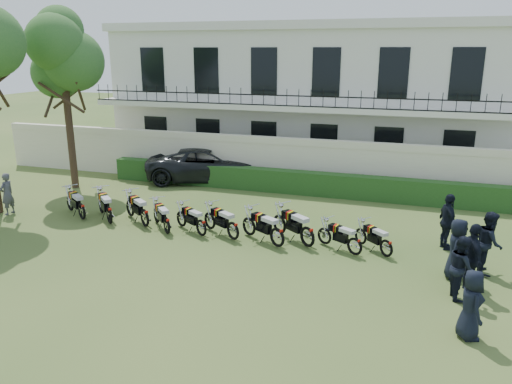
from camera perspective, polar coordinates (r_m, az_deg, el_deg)
ground at (r=15.82m, az=-4.75°, el=-6.76°), size 100.00×100.00×0.00m
perimeter_wall at (r=22.71m, az=3.01°, el=3.43°), size 30.00×0.35×2.30m
hedge at (r=21.88m, az=4.96°, el=1.09°), size 18.00×0.60×1.00m
building at (r=28.07m, az=6.34°, el=11.00°), size 20.40×9.60×7.40m
tree_west_near at (r=23.57m, az=-21.22°, el=14.43°), size 3.40×3.20×7.90m
motorcycle_0 at (r=19.49m, az=-19.31°, el=-1.67°), size 1.67×1.18×1.06m
motorcycle_1 at (r=18.71m, az=-16.44°, el=-2.07°), size 1.55×1.48×1.11m
motorcycle_2 at (r=18.08m, az=-12.62°, el=-2.43°), size 1.68×1.30×1.11m
motorcycle_3 at (r=17.25m, az=-10.18°, el=-3.34°), size 1.37×1.39×1.02m
motorcycle_4 at (r=16.91m, az=-6.29°, el=-3.63°), size 1.59×1.01×0.98m
motorcycle_5 at (r=16.48m, az=-2.65°, el=-3.95°), size 1.70×1.10×1.06m
motorcycle_6 at (r=15.87m, az=2.44°, el=-4.66°), size 1.79×1.11×1.10m
motorcycle_7 at (r=15.93m, az=5.91°, el=-4.55°), size 1.76×1.36×1.16m
motorcycle_8 at (r=15.58m, az=11.24°, el=-5.64°), size 1.57×0.95×0.96m
motorcycle_9 at (r=15.68m, az=14.70°, el=-5.78°), size 1.31×1.21×0.93m
suv at (r=24.01m, az=-5.53°, el=3.15°), size 6.30×4.29×1.60m
inspector at (r=21.21m, az=-26.56°, el=-0.19°), size 0.39×0.59×1.62m
officer_0 at (r=11.98m, az=23.35°, el=-11.73°), size 0.70×0.89×1.59m
officer_1 at (r=13.69m, az=22.46°, el=-7.95°), size 0.76×0.91×1.66m
officer_2 at (r=14.10m, az=23.50°, el=-6.94°), size 0.72×1.17×1.86m
officer_3 at (r=14.76m, az=21.99°, el=-6.04°), size 0.70×0.93×1.71m
officer_4 at (r=15.45m, az=25.09°, el=-5.26°), size 0.69×0.88×1.80m
officer_5 at (r=16.75m, az=21.05°, el=-3.20°), size 0.78×1.15×1.81m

